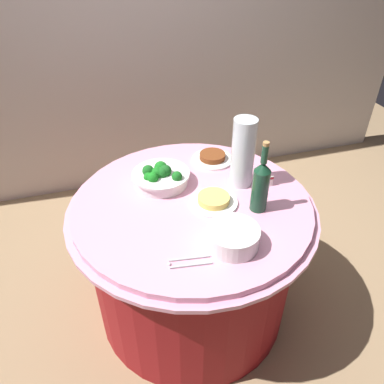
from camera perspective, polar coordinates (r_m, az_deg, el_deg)
ground_plane at (r=2.23m, az=0.00°, el=-16.62°), size 6.00×6.00×0.00m
back_wall at (r=2.76m, az=-9.34°, el=25.79°), size 4.40×0.10×2.60m
buffet_table at (r=1.95m, az=0.00°, el=-9.91°), size 1.16×1.16×0.74m
broccoli_bowl at (r=1.80m, az=-4.87°, el=2.40°), size 0.28×0.28×0.11m
plate_stack at (r=1.47m, az=6.33°, el=-6.95°), size 0.21×0.21×0.08m
wine_bottle at (r=1.61m, az=10.56°, el=1.09°), size 0.07×0.07×0.34m
decorative_fruit_vase at (r=1.76m, az=7.83°, el=5.40°), size 0.11×0.11×0.34m
serving_tongs at (r=1.41m, az=-0.53°, el=-10.75°), size 0.17×0.07×0.01m
food_plate_stir_fry at (r=1.99m, az=3.17°, el=5.31°), size 0.22×0.22×0.04m
food_plate_noodles at (r=1.68m, az=3.36°, el=-1.32°), size 0.22×0.22×0.04m
label_placard_front at (r=1.82m, az=11.69°, el=1.71°), size 0.05×0.01×0.05m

